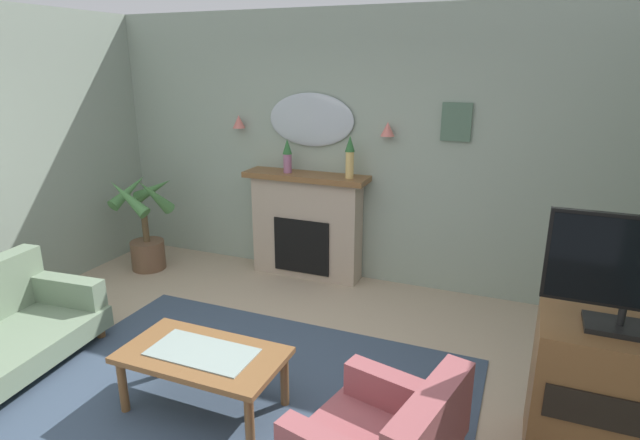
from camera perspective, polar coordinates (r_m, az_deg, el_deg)
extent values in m
cube|color=tan|center=(3.79, -10.79, -21.46)|extent=(6.65, 6.26, 0.10)
cube|color=#93A393|center=(5.47, 3.81, 7.80)|extent=(6.65, 0.10, 2.82)
cube|color=#38475B|center=(3.89, -9.15, -19.20)|extent=(3.20, 2.40, 0.01)
cube|color=tan|center=(5.64, -1.48, -0.87)|extent=(1.20, 0.28, 1.10)
cube|color=black|center=(5.61, -1.88, -2.82)|extent=(0.64, 0.12, 0.60)
cube|color=brown|center=(5.47, -1.62, 4.85)|extent=(1.36, 0.36, 0.06)
cylinder|color=#9E6084|center=(5.51, -3.62, 6.30)|extent=(0.09, 0.09, 0.20)
cone|color=#2D6633|center=(5.48, -3.66, 8.15)|extent=(0.10, 0.10, 0.16)
cylinder|color=tan|center=(5.24, 3.31, 6.13)|extent=(0.08, 0.08, 0.27)
cone|color=#2D6633|center=(5.20, 3.35, 8.47)|extent=(0.10, 0.10, 0.16)
ellipsoid|color=#B2BCC6|center=(5.51, -1.02, 11.06)|extent=(0.96, 0.06, 0.56)
cone|color=#D17066|center=(5.86, -9.00, 10.73)|extent=(0.14, 0.14, 0.14)
cone|color=#D17066|center=(5.20, 7.53, 9.98)|extent=(0.14, 0.14, 0.14)
cube|color=#4C6B56|center=(5.12, 14.90, 10.47)|extent=(0.28, 0.03, 0.36)
cube|color=brown|center=(3.64, -12.93, -14.40)|extent=(1.10, 0.60, 0.04)
cube|color=#8C9E99|center=(3.63, -12.96, -14.08)|extent=(0.72, 0.36, 0.01)
cylinder|color=brown|center=(3.88, -21.04, -16.86)|extent=(0.06, 0.06, 0.40)
cylinder|color=brown|center=(3.37, -7.82, -21.49)|extent=(0.06, 0.06, 0.40)
cylinder|color=brown|center=(4.18, -16.48, -13.77)|extent=(0.06, 0.06, 0.40)
cylinder|color=brown|center=(3.71, -3.96, -17.32)|extent=(0.06, 0.06, 0.40)
cube|color=gray|center=(5.02, -26.55, -6.99)|extent=(0.77, 0.23, 0.24)
cylinder|color=brown|center=(4.94, -23.15, -11.41)|extent=(0.07, 0.07, 0.10)
cylinder|color=brown|center=(5.38, -28.79, -9.82)|extent=(0.07, 0.07, 0.10)
cube|color=#934C51|center=(2.90, 12.07, -21.99)|extent=(0.34, 0.82, 0.45)
cube|color=#934C51|center=(3.33, 8.82, -18.50)|extent=(0.73, 0.30, 0.22)
cylinder|color=brown|center=(3.65, 3.49, -20.93)|extent=(0.06, 0.06, 0.10)
cube|color=brown|center=(3.53, 29.09, -16.84)|extent=(0.80, 0.56, 0.90)
cube|color=black|center=(3.25, 29.84, -18.21)|extent=(0.68, 0.02, 0.20)
cube|color=black|center=(3.29, 30.31, -10.22)|extent=(0.36, 0.24, 0.03)
cylinder|color=black|center=(3.27, 30.48, -9.20)|extent=(0.04, 0.04, 0.10)
cube|color=black|center=(3.15, 31.33, -4.11)|extent=(0.84, 0.04, 0.52)
cube|color=black|center=(3.13, 31.38, -4.24)|extent=(0.80, 0.01, 0.48)
cylinder|color=brown|center=(6.25, -18.53, -3.69)|extent=(0.38, 0.38, 0.33)
cylinder|color=brown|center=(6.15, -18.83, -0.69)|extent=(0.07, 0.07, 0.36)
cone|color=#4C8447|center=(5.88, -17.88, 2.58)|extent=(0.22, 0.49, 0.48)
cone|color=#4C8447|center=(6.20, -17.97, 3.31)|extent=(0.54, 0.16, 0.37)
cone|color=#4C8447|center=(6.21, -20.47, 3.06)|extent=(0.22, 0.55, 0.38)
cone|color=#4C8447|center=(5.89, -20.54, 2.34)|extent=(0.52, 0.15, 0.43)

